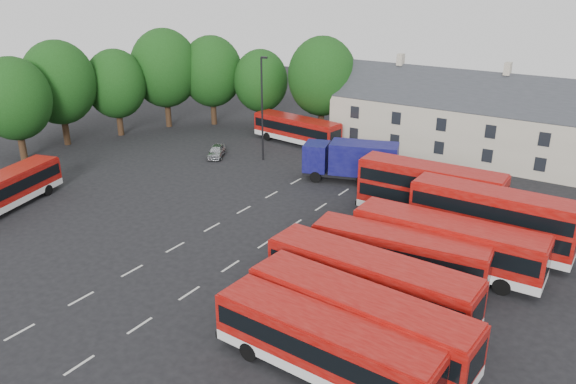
% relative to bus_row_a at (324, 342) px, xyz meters
% --- Properties ---
extents(ground, '(140.00, 140.00, 0.00)m').
position_rel_bus_row_a_xyz_m(ground, '(-15.51, 8.04, -1.93)').
color(ground, black).
rests_on(ground, ground).
extents(lane_markings, '(5.15, 33.80, 0.01)m').
position_rel_bus_row_a_xyz_m(lane_markings, '(-13.01, 10.04, -1.92)').
color(lane_markings, beige).
rests_on(lane_markings, ground).
extents(treeline, '(29.92, 32.59, 12.01)m').
position_rel_bus_row_a_xyz_m(treeline, '(-36.25, 27.40, 4.76)').
color(treeline, black).
rests_on(treeline, ground).
extents(terrace_houses, '(35.70, 7.13, 10.06)m').
position_rel_bus_row_a_xyz_m(terrace_houses, '(-1.51, 38.04, 1.93)').
color(terrace_houses, beige).
rests_on(terrace_houses, ground).
extents(bus_row_a, '(11.44, 3.13, 3.21)m').
position_rel_bus_row_a_xyz_m(bus_row_a, '(0.00, 0.00, 0.00)').
color(bus_row_a, silver).
rests_on(bus_row_a, ground).
extents(bus_row_b, '(12.30, 3.66, 3.43)m').
position_rel_bus_row_a_xyz_m(bus_row_b, '(0.50, 2.65, 0.13)').
color(bus_row_b, silver).
rests_on(bus_row_b, ground).
extents(bus_row_c, '(12.34, 3.28, 3.46)m').
position_rel_bus_row_a_xyz_m(bus_row_c, '(-0.60, 6.27, 0.15)').
color(bus_row_c, silver).
rests_on(bus_row_c, ground).
extents(bus_row_d, '(11.20, 3.64, 3.11)m').
position_rel_bus_row_a_xyz_m(bus_row_d, '(-0.67, 10.69, -0.06)').
color(bus_row_d, silver).
rests_on(bus_row_d, ground).
extents(bus_row_e, '(12.18, 3.03, 3.43)m').
position_rel_bus_row_a_xyz_m(bus_row_e, '(1.48, 13.43, 0.13)').
color(bus_row_e, silver).
rests_on(bus_row_e, ground).
extents(bus_dd_south, '(10.93, 2.56, 4.48)m').
position_rel_bus_row_a_xyz_m(bus_dd_south, '(3.09, 17.65, 0.63)').
color(bus_dd_south, silver).
rests_on(bus_dd_south, ground).
extents(bus_dd_north, '(11.08, 2.81, 4.52)m').
position_rel_bus_row_a_xyz_m(bus_dd_north, '(-2.20, 20.25, 0.65)').
color(bus_dd_north, silver).
rests_on(bus_dd_north, ground).
extents(bus_west, '(5.20, 10.80, 2.98)m').
position_rel_bus_row_a_xyz_m(bus_west, '(-31.88, 3.73, -0.13)').
color(bus_west, silver).
rests_on(bus_west, ground).
extents(bus_north, '(10.99, 3.79, 3.04)m').
position_rel_bus_row_a_xyz_m(bus_north, '(-21.96, 32.33, -0.10)').
color(bus_north, silver).
rests_on(bus_north, ground).
extents(box_truck, '(8.93, 5.19, 3.73)m').
position_rel_bus_row_a_xyz_m(box_truck, '(-11.27, 24.92, 0.17)').
color(box_truck, black).
rests_on(box_truck, ground).
extents(silver_car, '(3.08, 3.97, 1.26)m').
position_rel_bus_row_a_xyz_m(silver_car, '(-26.47, 23.71, -1.30)').
color(silver_car, '#ABAEB3').
rests_on(silver_car, ground).
extents(lamppost, '(0.73, 0.36, 10.54)m').
position_rel_bus_row_a_xyz_m(lamppost, '(-21.79, 25.58, 3.70)').
color(lamppost, black).
rests_on(lamppost, ground).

